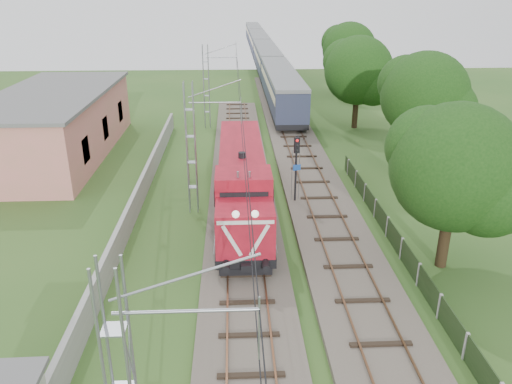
{
  "coord_description": "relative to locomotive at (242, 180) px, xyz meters",
  "views": [
    {
      "loc": [
        -0.47,
        -16.53,
        12.91
      ],
      "look_at": [
        0.75,
        9.53,
        2.2
      ],
      "focal_mm": 35.0,
      "sensor_mm": 36.0,
      "label": 1
    }
  ],
  "objects": [
    {
      "name": "track_side",
      "position": [
        5.0,
        8.38,
        -1.98
      ],
      "size": [
        4.2,
        80.0,
        0.45
      ],
      "color": "#6B6054",
      "rests_on": "ground"
    },
    {
      "name": "catenary",
      "position": [
        -2.95,
        0.38,
        1.88
      ],
      "size": [
        3.31,
        70.0,
        8.0
      ],
      "color": "gray",
      "rests_on": "ground"
    },
    {
      "name": "ground",
      "position": [
        0.0,
        -11.62,
        -2.17
      ],
      "size": [
        140.0,
        140.0,
        0.0
      ],
      "primitive_type": "plane",
      "color": "#2C521F",
      "rests_on": "ground"
    },
    {
      "name": "tree_c",
      "position": [
        11.64,
        19.7,
        3.36
      ],
      "size": [
        6.84,
        6.51,
        8.86
      ],
      "color": "#342315",
      "rests_on": "ground"
    },
    {
      "name": "fence",
      "position": [
        8.0,
        -8.62,
        -1.57
      ],
      "size": [
        0.12,
        32.0,
        1.2
      ],
      "color": "black",
      "rests_on": "ground"
    },
    {
      "name": "signal_post",
      "position": [
        3.39,
        0.97,
        0.97
      ],
      "size": [
        0.5,
        0.39,
        4.56
      ],
      "color": "black",
      "rests_on": "ground"
    },
    {
      "name": "station_building",
      "position": [
        -15.0,
        12.38,
        0.46
      ],
      "size": [
        8.4,
        20.4,
        5.22
      ],
      "color": "#D97576",
      "rests_on": "ground"
    },
    {
      "name": "locomotive",
      "position": [
        0.0,
        0.0,
        0.0
      ],
      "size": [
        2.87,
        16.41,
        4.17
      ],
      "color": "black",
      "rests_on": "ground"
    },
    {
      "name": "boundary_wall",
      "position": [
        -6.5,
        0.38,
        -1.42
      ],
      "size": [
        0.25,
        40.0,
        1.5
      ],
      "primitive_type": "cube",
      "color": "#9E9E99",
      "rests_on": "ground"
    },
    {
      "name": "tree_b",
      "position": [
        13.77,
        7.91,
        3.31
      ],
      "size": [
        6.77,
        6.45,
        8.77
      ],
      "color": "#342315",
      "rests_on": "ground"
    },
    {
      "name": "tree_d",
      "position": [
        14.32,
        35.9,
        3.51
      ],
      "size": [
        7.01,
        6.68,
        9.09
      ],
      "color": "#342315",
      "rests_on": "ground"
    },
    {
      "name": "coach_rake",
      "position": [
        5.0,
        64.69,
        0.49
      ],
      "size": [
        3.23,
        96.36,
        3.73
      ],
      "color": "black",
      "rests_on": "ground"
    },
    {
      "name": "track_main",
      "position": [
        0.0,
        -4.62,
        -1.98
      ],
      "size": [
        4.2,
        70.0,
        0.45
      ],
      "color": "#6B6054",
      "rests_on": "ground"
    },
    {
      "name": "tree_a",
      "position": [
        9.87,
        -6.87,
        2.98
      ],
      "size": [
        6.37,
        6.06,
        8.25
      ],
      "color": "#342315",
      "rests_on": "ground"
    }
  ]
}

